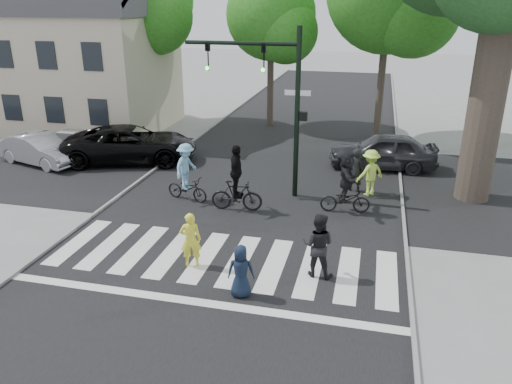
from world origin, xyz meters
TOP-DOWN VIEW (x-y plane):
  - ground at (0.00, 0.00)m, footprint 120.00×120.00m
  - road_stem at (0.00, 5.00)m, footprint 10.00×70.00m
  - road_cross at (0.00, 8.00)m, footprint 70.00×10.00m
  - curb_left at (-5.05, 5.00)m, footprint 0.10×70.00m
  - curb_right at (5.05, 5.00)m, footprint 0.10×70.00m
  - crosswalk at (0.00, 0.66)m, footprint 10.00×3.85m
  - traffic_signal at (0.35, 6.20)m, footprint 4.45×0.29m
  - bg_tree_0 at (-13.74, 16.00)m, footprint 5.46×5.20m
  - bg_tree_1 at (-8.70, 15.48)m, footprint 6.09×5.80m
  - bg_tree_2 at (-1.76, 16.62)m, footprint 5.04×4.80m
  - house at (-11.49, 13.98)m, footprint 8.40×8.10m
  - pedestrian_woman at (-0.69, 0.45)m, footprint 0.66×0.53m
  - pedestrian_child at (1.01, -0.67)m, footprint 0.73×0.54m
  - pedestrian_adult at (2.69, 0.75)m, footprint 0.91×0.74m
  - cyclist_left at (-2.50, 4.90)m, footprint 1.76×1.20m
  - cyclist_mid at (-0.53, 4.44)m, footprint 1.80×1.11m
  - cyclist_right at (3.10, 5.15)m, footprint 1.73×1.61m
  - car_suv at (-6.56, 8.62)m, footprint 6.24×4.18m
  - car_silver at (-10.29, 7.37)m, footprint 4.28×2.47m
  - car_grey at (4.30, 10.29)m, footprint 4.58×2.05m
  - bystander_hivis at (3.85, 6.96)m, footprint 1.28×1.20m
  - bystander_dark at (3.31, 7.21)m, footprint 0.66×0.49m

SIDE VIEW (x-z plane):
  - ground at x=0.00m, z-range 0.00..0.00m
  - road_stem at x=0.00m, z-range 0.00..0.01m
  - road_cross at x=0.00m, z-range 0.00..0.01m
  - crosswalk at x=0.00m, z-range 0.00..0.01m
  - curb_left at x=-5.05m, z-range 0.00..0.10m
  - curb_right at x=5.05m, z-range 0.00..0.10m
  - car_silver at x=-10.29m, z-range 0.00..1.33m
  - pedestrian_child at x=1.01m, z-range 0.00..1.36m
  - car_grey at x=4.30m, z-range 0.00..1.53m
  - pedestrian_woman at x=-0.69m, z-range 0.00..1.56m
  - car_suv at x=-6.56m, z-range 0.00..1.59m
  - bystander_dark at x=3.31m, z-range 0.00..1.67m
  - bystander_hivis at x=3.85m, z-range 0.00..1.73m
  - pedestrian_adult at x=2.69m, z-range 0.00..1.75m
  - cyclist_left at x=-2.50m, z-range -0.14..1.97m
  - cyclist_right at x=3.10m, z-range -0.11..2.00m
  - cyclist_mid at x=-0.53m, z-range -0.21..2.10m
  - house at x=-11.49m, z-range -0.61..8.21m
  - traffic_signal at x=0.35m, z-range 0.90..6.90m
  - bg_tree_2 at x=-1.76m, z-range 1.58..9.98m
  - bg_tree_0 at x=-13.74m, z-range 1.66..10.63m
  - bg_tree_1 at x=-8.70m, z-range 1.75..11.55m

